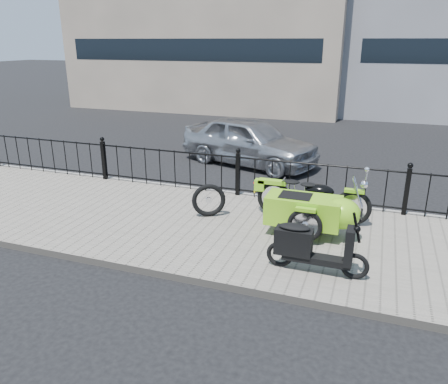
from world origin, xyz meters
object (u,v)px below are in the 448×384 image
(scooter, at_px, (310,247))
(spare_tire, at_px, (209,200))
(sedan_car, at_px, (249,141))
(motorcycle_sidecar, at_px, (315,208))

(scooter, distance_m, spare_tire, 2.69)
(scooter, height_order, spare_tire, scooter)
(scooter, bearing_deg, sedan_car, 114.67)
(sedan_car, bearing_deg, spare_tire, -156.65)
(spare_tire, bearing_deg, sedan_car, 96.33)
(spare_tire, height_order, sedan_car, sedan_car)
(motorcycle_sidecar, height_order, sedan_car, sedan_car)
(motorcycle_sidecar, relative_size, sedan_car, 0.56)
(motorcycle_sidecar, bearing_deg, scooter, -83.90)
(motorcycle_sidecar, height_order, spare_tire, motorcycle_sidecar)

